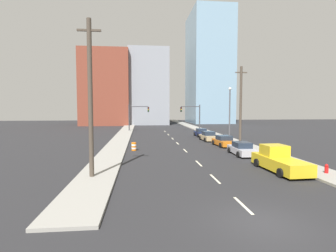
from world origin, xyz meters
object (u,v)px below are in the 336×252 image
object	(u,v)px
traffic_signal_left	(135,114)
traffic_signal_right	(194,114)
utility_pole_left_near	(90,98)
pickup_truck_yellow	(279,161)
street_lamp	(230,110)
sedan_navy	(201,133)
sedan_tan	(208,136)
utility_pole_right_mid	(241,105)
traffic_barrel	(134,146)
sedan_silver	(242,149)
sedan_orange	(224,141)
fire_hydrant	(326,170)

from	to	relation	value
traffic_signal_left	traffic_signal_right	bearing A→B (deg)	0.00
traffic_signal_left	utility_pole_left_near	size ratio (longest dim) A/B	0.52
utility_pole_left_near	pickup_truck_yellow	size ratio (longest dim) A/B	1.89
street_lamp	sedan_navy	bearing A→B (deg)	118.30
sedan_tan	street_lamp	bearing A→B (deg)	1.92
traffic_signal_right	utility_pole_right_mid	world-z (taller)	utility_pole_right_mid
pickup_truck_yellow	sedan_navy	xyz separation A→B (m)	(-0.23, 25.55, -0.17)
pickup_truck_yellow	sedan_navy	size ratio (longest dim) A/B	1.33
traffic_barrel	sedan_silver	world-z (taller)	sedan_silver
utility_pole_right_mid	sedan_orange	distance (m)	5.30
street_lamp	sedan_orange	size ratio (longest dim) A/B	1.83
pickup_truck_yellow	sedan_tan	bearing A→B (deg)	89.69
utility_pole_right_mid	sedan_orange	world-z (taller)	utility_pole_right_mid
traffic_signal_left	sedan_silver	world-z (taller)	traffic_signal_left
traffic_signal_left	sedan_tan	size ratio (longest dim) A/B	1.28
street_lamp	sedan_tan	world-z (taller)	street_lamp
utility_pole_right_mid	traffic_barrel	bearing A→B (deg)	-167.91
sedan_silver	sedan_navy	xyz separation A→B (m)	(-0.08, 18.39, 0.00)
sedan_tan	pickup_truck_yellow	bearing A→B (deg)	-90.80
utility_pole_left_near	street_lamp	distance (m)	26.81
street_lamp	pickup_truck_yellow	size ratio (longest dim) A/B	1.41
traffic_barrel	sedan_orange	world-z (taller)	sedan_orange
traffic_signal_right	sedan_orange	distance (m)	24.16
utility_pole_right_mid	sedan_tan	world-z (taller)	utility_pole_right_mid
traffic_barrel	sedan_navy	xyz separation A→B (m)	(11.37, 14.29, 0.16)
utility_pole_left_near	sedan_orange	world-z (taller)	utility_pole_left_near
street_lamp	fire_hydrant	xyz separation A→B (m)	(-0.07, -21.48, -4.33)
street_lamp	utility_pole_left_near	bearing A→B (deg)	-129.59
fire_hydrant	street_lamp	bearing A→B (deg)	89.81
fire_hydrant	pickup_truck_yellow	xyz separation A→B (m)	(-2.78, 1.67, 0.39)
traffic_signal_left	traffic_barrel	world-z (taller)	traffic_signal_left
sedan_tan	traffic_signal_left	bearing A→B (deg)	119.98
traffic_signal_right	sedan_silver	xyz separation A→B (m)	(-1.05, -30.52, -3.11)
utility_pole_left_near	utility_pole_right_mid	xyz separation A→B (m)	(16.63, 15.10, -0.27)
traffic_signal_left	utility_pole_right_mid	bearing A→B (deg)	-58.45
street_lamp	sedan_tan	bearing A→B (deg)	-175.76
street_lamp	traffic_signal_left	bearing A→B (deg)	129.69
traffic_signal_left	utility_pole_right_mid	distance (m)	27.52
fire_hydrant	sedan_tan	bearing A→B (deg)	98.84
traffic_signal_left	utility_pole_left_near	world-z (taller)	utility_pole_left_near
traffic_barrel	traffic_signal_right	bearing A→B (deg)	64.67
sedan_orange	sedan_tan	distance (m)	5.86
utility_pole_right_mid	pickup_truck_yellow	size ratio (longest dim) A/B	1.80
sedan_silver	sedan_orange	size ratio (longest dim) A/B	1.05
traffic_barrel	pickup_truck_yellow	size ratio (longest dim) A/B	0.16
utility_pole_right_mid	sedan_silver	distance (m)	8.90
utility_pole_left_near	sedan_orange	bearing A→B (deg)	45.63
utility_pole_left_near	traffic_barrel	xyz separation A→B (m)	(2.62, 12.10, -5.14)
traffic_signal_right	traffic_barrel	distance (m)	29.41
utility_pole_left_near	sedan_navy	bearing A→B (deg)	62.07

